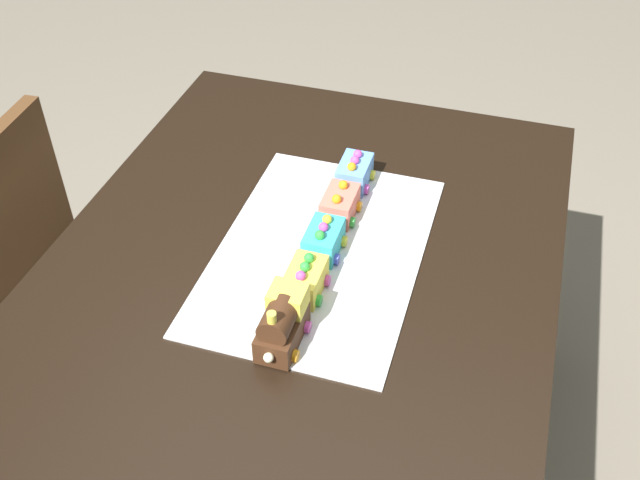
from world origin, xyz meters
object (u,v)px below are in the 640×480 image
cake_car_hopper_lemon (305,279)px  cake_car_caboose_turquoise (323,240)px  cake_locomotive (282,322)px  cake_car_gondola_sky_blue (354,173)px  cake_car_tanker_coral (340,205)px  dining_table (295,312)px

cake_car_hopper_lemon → cake_car_caboose_turquoise: size_ratio=1.00×
cake_locomotive → cake_car_hopper_lemon: size_ratio=1.40×
cake_car_caboose_turquoise → cake_car_gondola_sky_blue: (0.24, 0.00, 0.00)m
cake_locomotive → cake_car_tanker_coral: (0.36, -0.00, -0.02)m
dining_table → cake_car_caboose_turquoise: cake_car_caboose_turquoise is taller
cake_car_tanker_coral → cake_car_gondola_sky_blue: size_ratio=1.00×
dining_table → cake_locomotive: (-0.17, -0.04, 0.16)m
cake_locomotive → cake_car_gondola_sky_blue: cake_locomotive is taller
cake_locomotive → cake_car_hopper_lemon: bearing=-0.0°
dining_table → cake_car_hopper_lemon: size_ratio=14.00×
cake_car_caboose_turquoise → cake_car_gondola_sky_blue: size_ratio=1.00×
cake_car_hopper_lemon → cake_car_caboose_turquoise: 0.12m
cake_locomotive → dining_table: bearing=12.1°
cake_car_caboose_turquoise → cake_car_tanker_coral: 0.12m
dining_table → cake_car_gondola_sky_blue: bearing=-6.5°
dining_table → cake_car_caboose_turquoise: bearing=-24.2°
cake_car_hopper_lemon → cake_car_tanker_coral: (0.24, 0.00, -0.00)m
cake_car_hopper_lemon → dining_table: bearing=43.2°
cake_car_caboose_turquoise → cake_car_tanker_coral: size_ratio=1.00×
cake_locomotive → cake_car_caboose_turquoise: bearing=-0.0°
cake_locomotive → cake_car_caboose_turquoise: (0.25, -0.00, -0.02)m
dining_table → cake_car_tanker_coral: (0.20, -0.04, 0.14)m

